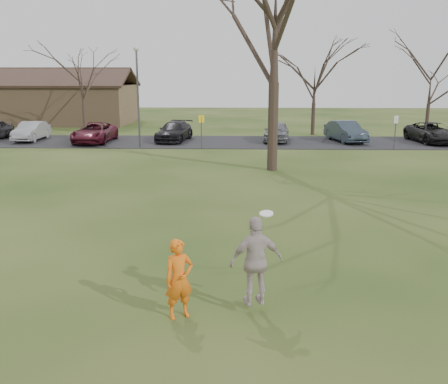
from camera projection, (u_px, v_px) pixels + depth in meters
The scene contains 16 objects.
ground at pixel (218, 311), 10.00m from camera, with size 120.00×120.00×0.00m, color #1E380F.
parking_strip at pixel (234, 142), 34.30m from camera, with size 62.00×6.50×0.04m, color black.
player_defender at pixel (179, 279), 9.60m from camera, with size 0.58×0.38×1.58m, color orange.
car_1 at pixel (31, 131), 34.79m from camera, with size 1.37×3.94×1.30m, color #9A9CA0.
car_2 at pixel (95, 132), 33.89m from camera, with size 2.19×4.76×1.32m, color #551423.
car_3 at pixel (174, 131), 34.55m from camera, with size 1.83×4.50×1.31m, color black.
car_4 at pixel (277, 131), 34.39m from camera, with size 1.61×4.00×1.36m, color slate.
car_5 at pixel (346, 131), 34.21m from camera, with size 1.48×4.25×1.40m, color #2F3B47.
car_6 at pixel (432, 133), 33.79m from camera, with size 2.22×4.82×1.34m, color black.
catching_play at pixel (256, 261), 9.69m from camera, with size 1.13×0.70×1.86m.
building at pixel (24, 102), 47.12m from camera, with size 20.60×8.50×5.14m.
lamp_post at pixel (138, 84), 31.14m from camera, with size 0.34×0.34×6.27m.
sign_yellow at pixel (201, 125), 31.12m from camera, with size 0.35×0.35×2.08m.
sign_white at pixel (396, 126), 30.74m from camera, with size 0.35×0.35×2.08m.
big_tree at pixel (275, 20), 22.89m from camera, with size 9.00×9.00×14.00m, color #352821, non-canonical shape.
small_tree_row at pixel (292, 83), 38.18m from camera, with size 55.00×5.90×8.50m.
Camera 1 is at (0.43, -9.17, 4.65)m, focal length 40.07 mm.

